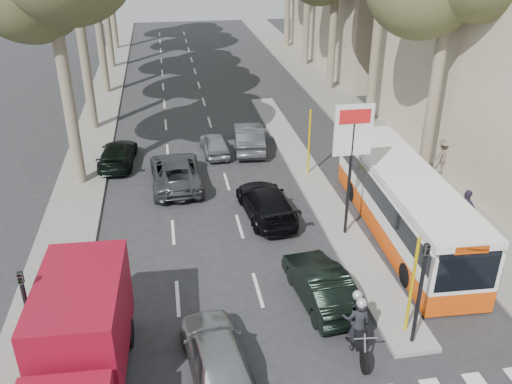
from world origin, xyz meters
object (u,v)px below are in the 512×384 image
at_px(motorcycle, 357,323).
at_px(city_bus, 404,202).
at_px(silver_hatchback, 216,354).
at_px(dark_hatchback, 321,284).
at_px(red_truck, 81,341).

bearing_deg(motorcycle, city_bus, 61.52).
bearing_deg(motorcycle, silver_hatchback, -169.64).
distance_m(silver_hatchback, dark_hatchback, 4.66).
bearing_deg(city_bus, motorcycle, -121.24).
bearing_deg(red_truck, dark_hatchback, 21.82).
relative_size(dark_hatchback, city_bus, 0.38).
height_order(silver_hatchback, city_bus, city_bus).
distance_m(silver_hatchback, city_bus, 10.48).
bearing_deg(motorcycle, red_truck, -172.70).
relative_size(silver_hatchback, motorcycle, 1.78).
height_order(city_bus, motorcycle, city_bus).
bearing_deg(dark_hatchback, red_truck, 13.39).
relative_size(silver_hatchback, dark_hatchback, 1.00).
height_order(silver_hatchback, motorcycle, motorcycle).
xyz_separation_m(silver_hatchback, motorcycle, (4.26, 0.38, 0.19)).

